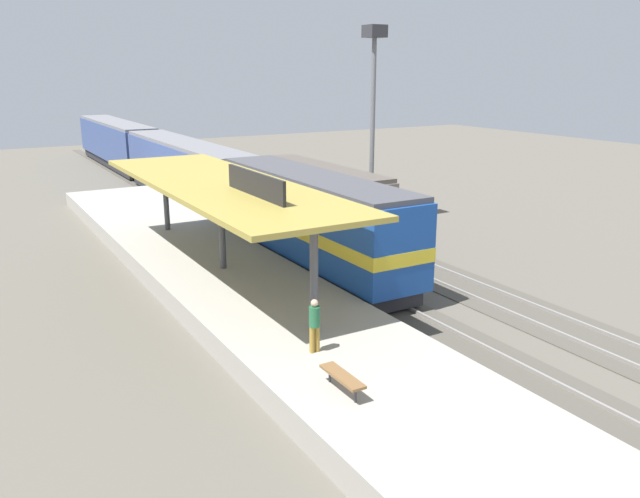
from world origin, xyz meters
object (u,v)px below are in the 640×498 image
Objects in this scene: locomotive at (311,221)px; light_mast at (373,84)px; passenger_carriage_front at (186,171)px; platform_bench at (342,377)px; passenger_carriage_rear at (116,143)px; person_waiting at (315,323)px; freight_car at (319,195)px.

light_mast is (7.80, 6.34, 5.99)m from locomotive.
passenger_carriage_front is 15.29m from light_mast.
passenger_carriage_front is at bearing 123.78° from light_mast.
passenger_carriage_front is at bearing 78.81° from platform_bench.
passenger_carriage_rear is 11.70× the size of person_waiting.
light_mast reaches higher than freight_car.
passenger_carriage_front is 20.80m from passenger_carriage_rear.
locomotive reaches higher than freight_car.
platform_bench is 22.21m from freight_car.
locomotive is at bearing -140.89° from light_mast.
passenger_carriage_front is 1.00× the size of passenger_carriage_rear.
freight_car is (4.60, -31.62, -0.34)m from passenger_carriage_rear.
freight_car is 1.03× the size of light_mast.
passenger_carriage_front reaches higher than platform_bench.
freight_car is 7.02× the size of person_waiting.
light_mast reaches higher than passenger_carriage_front.
platform_bench is at bearing -96.69° from passenger_carriage_rear.
locomotive is 1.20× the size of freight_car.
platform_bench is at bearing -118.52° from freight_car.
locomotive reaches higher than person_waiting.
passenger_carriage_front reaches higher than freight_car.
passenger_carriage_rear is (0.00, 20.80, 0.00)m from passenger_carriage_front.
freight_car is (4.60, 7.18, -0.44)m from locomotive.
light_mast is (7.80, -11.66, 6.08)m from passenger_carriage_front.
platform_bench is 51.49m from passenger_carriage_rear.
light_mast is (13.80, 18.67, 7.05)m from platform_bench.
passenger_carriage_rear reaches higher than freight_car.
platform_bench is 0.08× the size of passenger_carriage_rear.
passenger_carriage_front is at bearing 90.00° from locomotive.
platform_bench is 2.68m from person_waiting.
passenger_carriage_front is 11.70× the size of person_waiting.
platform_bench is 30.94m from passenger_carriage_front.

